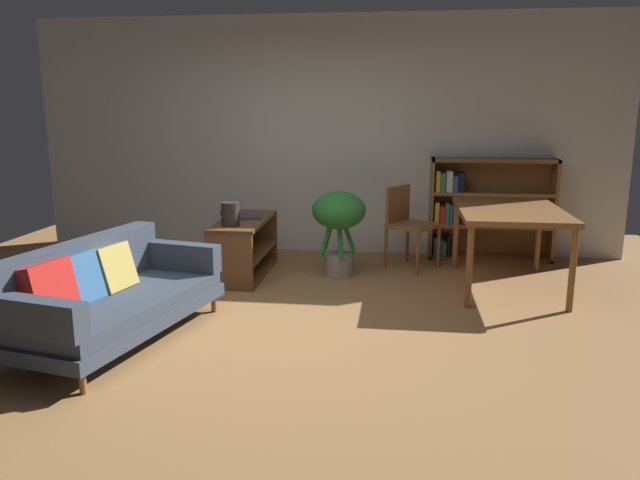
{
  "coord_description": "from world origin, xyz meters",
  "views": [
    {
      "loc": [
        0.88,
        -4.39,
        1.7
      ],
      "look_at": [
        0.22,
        0.65,
        0.57
      ],
      "focal_mm": 34.2,
      "sensor_mm": 36.0,
      "label": 1
    }
  ],
  "objects_px": {
    "desk_speaker": "(230,214)",
    "potted_floor_plant": "(339,219)",
    "dining_table": "(510,216)",
    "media_console": "(244,248)",
    "fabric_couch": "(104,294)",
    "bookshelf": "(482,209)",
    "dining_chair_near": "(408,221)",
    "open_laptop": "(244,215)"
  },
  "relations": [
    {
      "from": "potted_floor_plant",
      "to": "dining_chair_near",
      "type": "bearing_deg",
      "value": 31.84
    },
    {
      "from": "fabric_couch",
      "to": "open_laptop",
      "type": "distance_m",
      "value": 2.08
    },
    {
      "from": "dining_table",
      "to": "open_laptop",
      "type": "bearing_deg",
      "value": 174.62
    },
    {
      "from": "desk_speaker",
      "to": "bookshelf",
      "type": "height_order",
      "value": "bookshelf"
    },
    {
      "from": "desk_speaker",
      "to": "dining_table",
      "type": "bearing_deg",
      "value": 4.86
    },
    {
      "from": "dining_chair_near",
      "to": "desk_speaker",
      "type": "bearing_deg",
      "value": -152.82
    },
    {
      "from": "media_console",
      "to": "desk_speaker",
      "type": "relative_size",
      "value": 5.16
    },
    {
      "from": "media_console",
      "to": "dining_table",
      "type": "distance_m",
      "value": 2.61
    },
    {
      "from": "dining_table",
      "to": "bookshelf",
      "type": "bearing_deg",
      "value": 94.95
    },
    {
      "from": "dining_table",
      "to": "dining_chair_near",
      "type": "distance_m",
      "value": 1.15
    },
    {
      "from": "media_console",
      "to": "bookshelf",
      "type": "distance_m",
      "value": 2.7
    },
    {
      "from": "fabric_couch",
      "to": "bookshelf",
      "type": "bearing_deg",
      "value": 43.6
    },
    {
      "from": "fabric_couch",
      "to": "dining_chair_near",
      "type": "distance_m",
      "value": 3.26
    },
    {
      "from": "media_console",
      "to": "dining_table",
      "type": "xyz_separation_m",
      "value": [
        2.58,
        -0.12,
        0.42
      ]
    },
    {
      "from": "open_laptop",
      "to": "dining_chair_near",
      "type": "distance_m",
      "value": 1.73
    },
    {
      "from": "fabric_couch",
      "to": "desk_speaker",
      "type": "bearing_deg",
      "value": 70.7
    },
    {
      "from": "fabric_couch",
      "to": "media_console",
      "type": "distance_m",
      "value": 1.95
    },
    {
      "from": "potted_floor_plant",
      "to": "bookshelf",
      "type": "bearing_deg",
      "value": 31.79
    },
    {
      "from": "fabric_couch",
      "to": "dining_chair_near",
      "type": "height_order",
      "value": "dining_chair_near"
    },
    {
      "from": "media_console",
      "to": "dining_table",
      "type": "relative_size",
      "value": 0.83
    },
    {
      "from": "potted_floor_plant",
      "to": "dining_chair_near",
      "type": "xyz_separation_m",
      "value": [
        0.69,
        0.43,
        -0.09
      ]
    },
    {
      "from": "fabric_couch",
      "to": "dining_table",
      "type": "bearing_deg",
      "value": 29.01
    },
    {
      "from": "dining_table",
      "to": "bookshelf",
      "type": "relative_size",
      "value": 1.04
    },
    {
      "from": "dining_table",
      "to": "dining_chair_near",
      "type": "bearing_deg",
      "value": 145.34
    },
    {
      "from": "open_laptop",
      "to": "potted_floor_plant",
      "type": "height_order",
      "value": "potted_floor_plant"
    },
    {
      "from": "open_laptop",
      "to": "bookshelf",
      "type": "bearing_deg",
      "value": 19.96
    },
    {
      "from": "potted_floor_plant",
      "to": "dining_table",
      "type": "height_order",
      "value": "potted_floor_plant"
    },
    {
      "from": "desk_speaker",
      "to": "potted_floor_plant",
      "type": "xyz_separation_m",
      "value": [
        0.99,
        0.44,
        -0.1
      ]
    },
    {
      "from": "dining_chair_near",
      "to": "bookshelf",
      "type": "distance_m",
      "value": 0.98
    },
    {
      "from": "dining_table",
      "to": "bookshelf",
      "type": "height_order",
      "value": "bookshelf"
    },
    {
      "from": "potted_floor_plant",
      "to": "dining_table",
      "type": "xyz_separation_m",
      "value": [
        1.62,
        -0.21,
        0.11
      ]
    },
    {
      "from": "fabric_couch",
      "to": "dining_chair_near",
      "type": "relative_size",
      "value": 2.17
    },
    {
      "from": "media_console",
      "to": "desk_speaker",
      "type": "bearing_deg",
      "value": -96.03
    },
    {
      "from": "open_laptop",
      "to": "potted_floor_plant",
      "type": "bearing_deg",
      "value": -1.86
    },
    {
      "from": "fabric_couch",
      "to": "open_laptop",
      "type": "height_order",
      "value": "fabric_couch"
    },
    {
      "from": "fabric_couch",
      "to": "desk_speaker",
      "type": "distance_m",
      "value": 1.65
    },
    {
      "from": "open_laptop",
      "to": "dining_table",
      "type": "relative_size",
      "value": 0.34
    },
    {
      "from": "dining_chair_near",
      "to": "fabric_couch",
      "type": "bearing_deg",
      "value": -132.88
    },
    {
      "from": "fabric_couch",
      "to": "potted_floor_plant",
      "type": "relative_size",
      "value": 2.17
    },
    {
      "from": "media_console",
      "to": "dining_table",
      "type": "bearing_deg",
      "value": -2.69
    },
    {
      "from": "dining_chair_near",
      "to": "potted_floor_plant",
      "type": "bearing_deg",
      "value": -148.16
    },
    {
      "from": "fabric_couch",
      "to": "dining_table",
      "type": "height_order",
      "value": "dining_table"
    }
  ]
}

